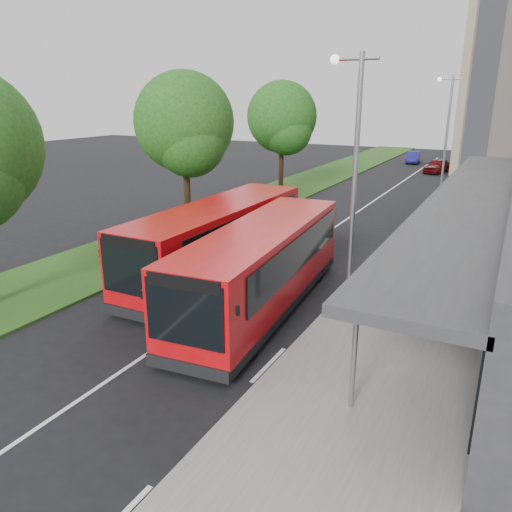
% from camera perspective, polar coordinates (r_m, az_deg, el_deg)
% --- Properties ---
extents(ground, '(120.00, 120.00, 0.00)m').
position_cam_1_polar(ground, '(16.85, -5.67, -6.61)').
color(ground, black).
rests_on(ground, ground).
extents(pavement, '(5.00, 80.00, 0.15)m').
position_cam_1_polar(pavement, '(33.58, 22.71, 4.62)').
color(pavement, slate).
rests_on(pavement, ground).
extents(grass_verge, '(5.00, 80.00, 0.10)m').
position_cam_1_polar(grass_verge, '(36.91, 2.19, 7.03)').
color(grass_verge, '#214717').
rests_on(grass_verge, ground).
extents(lane_centre_line, '(0.12, 70.00, 0.01)m').
position_cam_1_polar(lane_centre_line, '(29.87, 10.23, 4.10)').
color(lane_centre_line, silver).
rests_on(lane_centre_line, ground).
extents(kerb_dashes, '(0.12, 56.00, 0.01)m').
position_cam_1_polar(kerb_dashes, '(32.93, 17.86, 4.79)').
color(kerb_dashes, silver).
rests_on(kerb_dashes, ground).
extents(tree_mid, '(5.13, 5.13, 8.25)m').
position_cam_1_polar(tree_mid, '(26.84, -8.13, 14.19)').
color(tree_mid, '#372616').
rests_on(tree_mid, ground).
extents(tree_far, '(5.02, 5.02, 8.06)m').
position_cam_1_polar(tree_far, '(37.26, 2.99, 15.12)').
color(tree_far, '#372616').
rests_on(tree_far, ground).
extents(lamp_post_near, '(1.44, 0.28, 8.00)m').
position_cam_1_polar(lamp_post_near, '(15.57, 10.95, 9.28)').
color(lamp_post_near, gray).
rests_on(lamp_post_near, pavement).
extents(lamp_post_far, '(1.44, 0.28, 8.00)m').
position_cam_1_polar(lamp_post_far, '(35.12, 20.85, 13.06)').
color(lamp_post_far, gray).
rests_on(lamp_post_far, pavement).
extents(bus_main, '(3.41, 10.33, 2.87)m').
position_cam_1_polar(bus_main, '(16.70, 0.69, -1.30)').
color(bus_main, red).
rests_on(bus_main, ground).
extents(bus_second, '(2.82, 10.38, 2.93)m').
position_cam_1_polar(bus_second, '(19.75, -4.34, 1.77)').
color(bus_second, red).
rests_on(bus_second, ground).
extents(litter_bin, '(0.55, 0.55, 0.79)m').
position_cam_1_polar(litter_bin, '(23.74, 18.97, 1.18)').
color(litter_bin, '#392217').
rests_on(litter_bin, pavement).
extents(bollard, '(0.22, 0.22, 1.12)m').
position_cam_1_polar(bollard, '(31.13, 20.80, 5.10)').
color(bollard, '#E69F0C').
rests_on(bollard, pavement).
extents(car_near, '(2.27, 4.16, 1.34)m').
position_cam_1_polar(car_near, '(50.91, 19.98, 9.68)').
color(car_near, '#530B0C').
rests_on(car_near, ground).
extents(car_far, '(1.72, 3.82, 1.22)m').
position_cam_1_polar(car_far, '(57.70, 17.51, 10.70)').
color(car_far, navy).
rests_on(car_far, ground).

